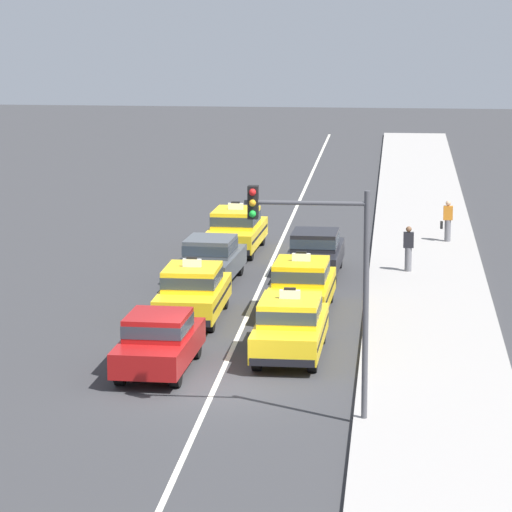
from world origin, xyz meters
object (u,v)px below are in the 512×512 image
at_px(pedestrian_mid_block, 448,221).
at_px(traffic_light_pole, 324,263).
at_px(taxi_left_second, 193,291).
at_px(taxi_right_nearest, 290,326).
at_px(sedan_left_third, 211,259).
at_px(taxi_right_second, 301,285).
at_px(pedestrian_near_crosswalk, 408,248).
at_px(sedan_left_nearest, 159,340).
at_px(sedan_right_third, 315,252).
at_px(taxi_left_fourth, 236,229).

xyz_separation_m(pedestrian_mid_block, traffic_light_pole, (-3.60, -23.18, 2.88)).
xyz_separation_m(taxi_left_second, taxi_right_nearest, (3.27, -4.06, 0.00)).
xyz_separation_m(taxi_left_second, pedestrian_mid_block, (8.09, 13.24, 0.07)).
height_order(taxi_left_second, sedan_left_third, taxi_left_second).
relative_size(taxi_right_second, pedestrian_mid_block, 2.89).
xyz_separation_m(taxi_left_second, pedestrian_near_crosswalk, (6.55, 7.29, 0.07)).
bearing_deg(taxi_right_nearest, taxi_right_second, 90.52).
height_order(sedan_left_nearest, traffic_light_pole, traffic_light_pole).
bearing_deg(sedan_left_third, traffic_light_pole, -73.13).
xyz_separation_m(sedan_left_nearest, taxi_left_second, (0.06, 5.91, 0.03)).
height_order(taxi_right_second, traffic_light_pole, traffic_light_pole).
bearing_deg(sedan_right_third, taxi_right_second, -90.91).
relative_size(taxi_left_second, sedan_left_third, 1.04).
distance_m(taxi_right_second, traffic_light_pole, 11.60).
relative_size(taxi_left_second, taxi_right_second, 0.99).
distance_m(taxi_left_second, taxi_right_second, 3.44).
distance_m(pedestrian_near_crosswalk, pedestrian_mid_block, 6.14).
relative_size(sedan_left_nearest, taxi_right_second, 0.95).
relative_size(taxi_left_second, taxi_left_fourth, 0.99).
xyz_separation_m(taxi_right_second, pedestrian_near_crosswalk, (3.32, 6.08, 0.07)).
distance_m(sedan_left_third, pedestrian_mid_block, 11.42).
bearing_deg(sedan_left_nearest, taxi_left_second, 89.39).
xyz_separation_m(sedan_left_nearest, taxi_right_second, (3.28, 7.12, 0.03)).
height_order(sedan_right_third, pedestrian_near_crosswalk, pedestrian_near_crosswalk).
distance_m(taxi_left_fourth, traffic_light_pole, 21.53).
height_order(sedan_left_third, taxi_right_second, taxi_right_second).
bearing_deg(taxi_right_second, sedan_left_third, 129.33).
xyz_separation_m(sedan_left_nearest, taxi_right_nearest, (3.33, 1.85, 0.03)).
height_order(taxi_left_fourth, taxi_right_nearest, same).
height_order(taxi_left_second, taxi_left_fourth, same).
bearing_deg(sedan_right_third, taxi_left_fourth, 128.82).
xyz_separation_m(taxi_right_nearest, taxi_right_second, (-0.05, 5.27, 0.00)).
bearing_deg(sedan_right_third, taxi_right_nearest, -90.23).
height_order(sedan_left_third, sedan_right_third, same).
bearing_deg(taxi_right_nearest, sedan_left_nearest, -151.01).
relative_size(pedestrian_near_crosswalk, traffic_light_pole, 0.28).
distance_m(sedan_left_nearest, sedan_right_third, 13.27).
bearing_deg(traffic_light_pole, pedestrian_mid_block, 81.17).
bearing_deg(sedan_right_third, pedestrian_near_crosswalk, 6.49).
relative_size(sedan_left_nearest, taxi_right_nearest, 0.95).
xyz_separation_m(taxi_right_second, pedestrian_mid_block, (4.86, 12.03, 0.07)).
relative_size(taxi_right_nearest, taxi_right_second, 1.00).
relative_size(sedan_left_nearest, sedan_left_third, 0.99).
bearing_deg(taxi_right_nearest, taxi_left_fourth, 101.97).
xyz_separation_m(sedan_left_nearest, pedestrian_mid_block, (8.15, 19.14, 0.10)).
xyz_separation_m(taxi_right_nearest, traffic_light_pole, (1.21, -5.88, 2.94)).
distance_m(taxi_left_fourth, pedestrian_near_crosswalk, 7.41).
relative_size(sedan_left_nearest, traffic_light_pole, 0.78).
bearing_deg(taxi_left_fourth, sedan_right_third, -51.18).
relative_size(taxi_left_fourth, taxi_right_second, 1.00).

